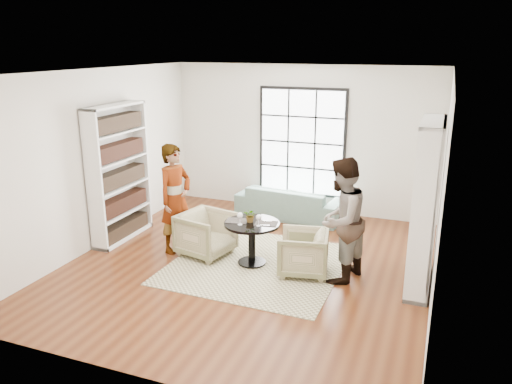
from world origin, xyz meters
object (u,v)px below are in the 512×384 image
at_px(armchair_right, 303,253).
at_px(flower_centerpiece, 251,215).
at_px(sofa, 290,202).
at_px(person_left, 175,199).
at_px(pedestal_table, 252,234).
at_px(wine_glass_left, 240,216).
at_px(armchair_left, 206,234).
at_px(wine_glass_right, 259,218).
at_px(person_right, 341,220).

xyz_separation_m(armchair_right, flower_centerpiece, (-0.88, 0.06, 0.47)).
bearing_deg(sofa, person_left, 66.47).
bearing_deg(flower_centerpiece, pedestal_table, -31.93).
relative_size(armchair_right, wine_glass_left, 3.69).
xyz_separation_m(armchair_left, person_left, (-0.55, 0.00, 0.55)).
bearing_deg(armchair_left, wine_glass_right, -87.44).
bearing_deg(armchair_left, wine_glass_left, -95.54).
bearing_deg(person_left, person_right, -77.20).
bearing_deg(armchair_left, pedestal_table, -82.45).
height_order(person_left, flower_centerpiece, person_left).
relative_size(sofa, person_left, 1.17).
relative_size(armchair_left, wine_glass_left, 3.99).
bearing_deg(pedestal_table, sofa, 92.37).
height_order(sofa, flower_centerpiece, flower_centerpiece).
bearing_deg(armchair_left, armchair_right, -81.21).
relative_size(sofa, armchair_right, 2.88).
relative_size(armchair_right, wine_glass_right, 3.98).
bearing_deg(sofa, flower_centerpiece, 97.40).
bearing_deg(person_left, wine_glass_right, -81.39).
relative_size(pedestal_table, wine_glass_left, 4.34).
relative_size(pedestal_table, sofa, 0.41).
height_order(person_left, person_right, person_right).
height_order(pedestal_table, person_left, person_left).
xyz_separation_m(wine_glass_left, wine_glass_right, (0.29, 0.06, -0.01)).
distance_m(wine_glass_right, flower_centerpiece, 0.22).
height_order(armchair_right, person_right, person_right).
xyz_separation_m(person_left, wine_glass_right, (1.54, -0.18, -0.08)).
height_order(armchair_right, person_left, person_left).
height_order(sofa, wine_glass_left, wine_glass_left).
xyz_separation_m(armchair_left, person_right, (2.24, -0.11, 0.56)).
relative_size(armchair_left, wine_glass_right, 4.30).
height_order(pedestal_table, armchair_left, armchair_left).
distance_m(armchair_left, person_left, 0.78).
bearing_deg(wine_glass_left, armchair_right, 6.82).
bearing_deg(armchair_right, person_right, 79.33).
bearing_deg(flower_centerpiece, sofa, 91.71).
height_order(pedestal_table, person_right, person_right).
bearing_deg(armchair_left, flower_centerpiece, -81.40).
distance_m(sofa, armchair_right, 2.60).
xyz_separation_m(person_right, wine_glass_right, (-1.25, -0.06, -0.09)).
relative_size(pedestal_table, person_right, 0.47).
xyz_separation_m(pedestal_table, person_left, (-1.39, 0.08, 0.41)).
bearing_deg(armchair_right, wine_glass_right, -95.56).
bearing_deg(person_right, person_left, -76.25).
xyz_separation_m(person_left, flower_centerpiece, (1.36, -0.06, -0.11)).
bearing_deg(wine_glass_right, person_right, 2.86).
bearing_deg(person_right, armchair_left, -76.83).
xyz_separation_m(pedestal_table, flower_centerpiece, (-0.03, 0.02, 0.30)).
bearing_deg(person_left, wine_glass_left, -85.32).
distance_m(armchair_left, wine_glass_right, 1.11).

